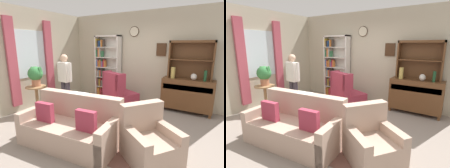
% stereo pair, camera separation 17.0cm
% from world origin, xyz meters
% --- Properties ---
extents(ground_plane, '(5.40, 4.60, 0.02)m').
position_xyz_m(ground_plane, '(0.00, 0.00, -0.01)').
color(ground_plane, gray).
extents(wall_back, '(5.00, 0.09, 2.80)m').
position_xyz_m(wall_back, '(0.00, 2.13, 1.41)').
color(wall_back, '#BCB299').
rests_on(wall_back, ground_plane).
extents(wall_left, '(0.16, 4.20, 2.80)m').
position_xyz_m(wall_left, '(-2.52, 0.00, 1.40)').
color(wall_left, '#BCB299').
rests_on(wall_left, ground_plane).
extents(area_rug, '(2.55, 1.63, 0.01)m').
position_xyz_m(area_rug, '(0.20, -0.30, 0.00)').
color(area_rug, brown).
rests_on(area_rug, ground_plane).
extents(bookshelf, '(0.90, 0.30, 2.10)m').
position_xyz_m(bookshelf, '(-1.19, 1.94, 1.04)').
color(bookshelf, silver).
rests_on(bookshelf, ground_plane).
extents(sideboard, '(1.30, 0.45, 0.92)m').
position_xyz_m(sideboard, '(1.46, 1.86, 0.51)').
color(sideboard, brown).
rests_on(sideboard, ground_plane).
extents(sideboard_hutch, '(1.10, 0.26, 1.00)m').
position_xyz_m(sideboard_hutch, '(1.46, 1.97, 1.56)').
color(sideboard_hutch, brown).
rests_on(sideboard_hutch, sideboard).
extents(vase_tall, '(0.11, 0.11, 0.30)m').
position_xyz_m(vase_tall, '(1.07, 1.78, 1.07)').
color(vase_tall, tan).
rests_on(vase_tall, sideboard).
extents(vase_round, '(0.15, 0.15, 0.17)m').
position_xyz_m(vase_round, '(1.59, 1.79, 1.01)').
color(vase_round, beige).
rests_on(vase_round, sideboard).
extents(bottle_wine, '(0.07, 0.07, 0.27)m').
position_xyz_m(bottle_wine, '(1.85, 1.77, 1.05)').
color(bottle_wine, '#194223').
rests_on(bottle_wine, sideboard).
extents(couch_floral, '(1.88, 1.03, 0.90)m').
position_xyz_m(couch_floral, '(-0.12, -0.90, 0.31)').
color(couch_floral, tan).
rests_on(couch_floral, ground_plane).
extents(armchair_floral, '(1.07, 1.07, 0.88)m').
position_xyz_m(armchair_floral, '(1.29, -0.61, 0.29)').
color(armchair_floral, tan).
rests_on(armchair_floral, ground_plane).
extents(wingback_chair, '(1.05, 1.06, 1.05)m').
position_xyz_m(wingback_chair, '(-0.32, 1.25, 0.38)').
color(wingback_chair, '#A33347').
rests_on(wingback_chair, ground_plane).
extents(plant_stand, '(0.52, 0.52, 0.73)m').
position_xyz_m(plant_stand, '(-1.98, -0.26, 0.45)').
color(plant_stand, '#997047').
rests_on(plant_stand, ground_plane).
extents(potted_plant_large, '(0.38, 0.38, 0.52)m').
position_xyz_m(potted_plant_large, '(-2.01, -0.21, 1.04)').
color(potted_plant_large, '#AD6B4C').
rests_on(potted_plant_large, plant_stand).
extents(potted_plant_small, '(0.23, 0.23, 0.32)m').
position_xyz_m(potted_plant_small, '(-1.62, -0.40, 0.19)').
color(potted_plant_small, gray).
rests_on(potted_plant_small, ground_plane).
extents(person_reading, '(0.52, 0.23, 1.56)m').
position_xyz_m(person_reading, '(-1.45, 0.28, 0.91)').
color(person_reading, '#38333D').
rests_on(person_reading, ground_plane).
extents(coffee_table, '(0.80, 0.50, 0.42)m').
position_xyz_m(coffee_table, '(0.12, 0.00, 0.35)').
color(coffee_table, brown).
rests_on(coffee_table, ground_plane).
extents(book_stack, '(0.20, 0.14, 0.09)m').
position_xyz_m(book_stack, '(0.15, -0.07, 0.47)').
color(book_stack, '#284C8C').
rests_on(book_stack, coffee_table).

